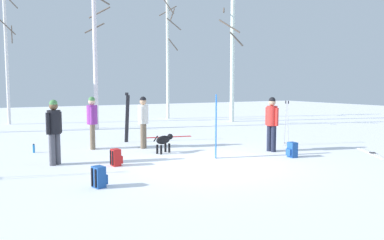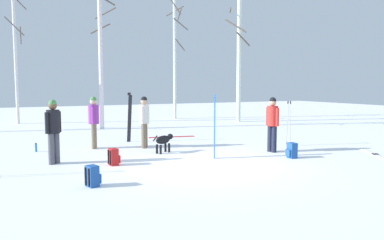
{
  "view_description": "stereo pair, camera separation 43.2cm",
  "coord_description": "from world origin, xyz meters",
  "px_view_note": "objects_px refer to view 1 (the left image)",
  "views": [
    {
      "loc": [
        -5.03,
        -8.57,
        2.1
      ],
      "look_at": [
        0.56,
        1.87,
        1.0
      ],
      "focal_mm": 35.61,
      "sensor_mm": 36.0,
      "label": 1
    },
    {
      "loc": [
        -4.65,
        -8.77,
        2.1
      ],
      "look_at": [
        0.56,
        1.87,
        1.0
      ],
      "focal_mm": 35.61,
      "sensor_mm": 36.0,
      "label": 2
    }
  ],
  "objects_px": {
    "ski_pair_planted_0": "(216,127)",
    "birch_tree_2": "(95,42)",
    "birch_tree_3": "(168,54)",
    "birch_tree_4": "(232,57)",
    "ski_poles_0": "(287,122)",
    "person_0": "(272,121)",
    "dog": "(164,140)",
    "person_2": "(92,119)",
    "backpack_2": "(292,150)",
    "birch_tree_1": "(6,50)",
    "backpack_0": "(99,177)",
    "water_bottle_0": "(34,149)",
    "backpack_1": "(116,158)",
    "ski_pair_lying_0": "(169,137)",
    "ski_pair_planted_1": "(127,118)",
    "ski_pair_lying_1": "(372,153)",
    "person_3": "(143,119)",
    "person_1": "(54,128)"
  },
  "relations": [
    {
      "from": "person_0",
      "to": "person_2",
      "type": "bearing_deg",
      "value": 147.47
    },
    {
      "from": "person_2",
      "to": "ski_pair_planted_1",
      "type": "bearing_deg",
      "value": 31.63
    },
    {
      "from": "backpack_1",
      "to": "birch_tree_1",
      "type": "height_order",
      "value": "birch_tree_1"
    },
    {
      "from": "ski_pair_lying_1",
      "to": "birch_tree_2",
      "type": "relative_size",
      "value": 0.21
    },
    {
      "from": "birch_tree_2",
      "to": "ski_poles_0",
      "type": "bearing_deg",
      "value": -59.51
    },
    {
      "from": "dog",
      "to": "birch_tree_3",
      "type": "relative_size",
      "value": 0.11
    },
    {
      "from": "person_0",
      "to": "ski_poles_0",
      "type": "height_order",
      "value": "person_0"
    },
    {
      "from": "person_3",
      "to": "person_1",
      "type": "bearing_deg",
      "value": -154.98
    },
    {
      "from": "person_3",
      "to": "ski_pair_planted_1",
      "type": "height_order",
      "value": "ski_pair_planted_1"
    },
    {
      "from": "person_3",
      "to": "birch_tree_4",
      "type": "distance_m",
      "value": 10.32
    },
    {
      "from": "backpack_1",
      "to": "backpack_2",
      "type": "relative_size",
      "value": 1.0
    },
    {
      "from": "dog",
      "to": "backpack_1",
      "type": "relative_size",
      "value": 1.87
    },
    {
      "from": "ski_pair_lying_1",
      "to": "birch_tree_4",
      "type": "distance_m",
      "value": 11.29
    },
    {
      "from": "person_1",
      "to": "ski_poles_0",
      "type": "xyz_separation_m",
      "value": [
        7.6,
        -0.39,
        -0.16
      ]
    },
    {
      "from": "person_0",
      "to": "dog",
      "type": "relative_size",
      "value": 2.08
    },
    {
      "from": "ski_pair_planted_0",
      "to": "birch_tree_2",
      "type": "distance_m",
      "value": 9.32
    },
    {
      "from": "ski_poles_0",
      "to": "ski_pair_lying_0",
      "type": "bearing_deg",
      "value": 126.09
    },
    {
      "from": "person_1",
      "to": "birch_tree_2",
      "type": "relative_size",
      "value": 0.22
    },
    {
      "from": "backpack_0",
      "to": "birch_tree_2",
      "type": "distance_m",
      "value": 11.2
    },
    {
      "from": "backpack_1",
      "to": "person_3",
      "type": "bearing_deg",
      "value": 54.42
    },
    {
      "from": "birch_tree_3",
      "to": "birch_tree_4",
      "type": "height_order",
      "value": "birch_tree_3"
    },
    {
      "from": "ski_pair_planted_0",
      "to": "birch_tree_3",
      "type": "relative_size",
      "value": 0.24
    },
    {
      "from": "dog",
      "to": "backpack_1",
      "type": "bearing_deg",
      "value": -148.84
    },
    {
      "from": "water_bottle_0",
      "to": "ski_pair_planted_0",
      "type": "bearing_deg",
      "value": -37.24
    },
    {
      "from": "person_0",
      "to": "ski_pair_lying_0",
      "type": "height_order",
      "value": "person_0"
    },
    {
      "from": "backpack_2",
      "to": "person_0",
      "type": "bearing_deg",
      "value": 83.91
    },
    {
      "from": "person_2",
      "to": "backpack_2",
      "type": "distance_m",
      "value": 6.36
    },
    {
      "from": "person_0",
      "to": "backpack_2",
      "type": "xyz_separation_m",
      "value": [
        -0.11,
        -1.06,
        -0.77
      ]
    },
    {
      "from": "person_1",
      "to": "dog",
      "type": "xyz_separation_m",
      "value": [
        3.24,
        0.25,
        -0.59
      ]
    },
    {
      "from": "birch_tree_2",
      "to": "birch_tree_3",
      "type": "height_order",
      "value": "birch_tree_2"
    },
    {
      "from": "person_0",
      "to": "backpack_0",
      "type": "xyz_separation_m",
      "value": [
        -5.89,
        -1.65,
        -0.77
      ]
    },
    {
      "from": "water_bottle_0",
      "to": "birch_tree_1",
      "type": "bearing_deg",
      "value": 91.33
    },
    {
      "from": "ski_pair_lying_0",
      "to": "water_bottle_0",
      "type": "bearing_deg",
      "value": -166.61
    },
    {
      "from": "birch_tree_1",
      "to": "birch_tree_4",
      "type": "xyz_separation_m",
      "value": [
        11.3,
        -4.3,
        -0.24
      ]
    },
    {
      "from": "person_3",
      "to": "birch_tree_1",
      "type": "bearing_deg",
      "value": 108.54
    },
    {
      "from": "ski_pair_planted_1",
      "to": "water_bottle_0",
      "type": "xyz_separation_m",
      "value": [
        -3.27,
        -0.74,
        -0.77
      ]
    },
    {
      "from": "ski_pair_planted_0",
      "to": "birch_tree_4",
      "type": "xyz_separation_m",
      "value": [
        6.58,
        8.9,
        2.74
      ]
    },
    {
      "from": "ski_poles_0",
      "to": "backpack_0",
      "type": "relative_size",
      "value": 3.52
    },
    {
      "from": "backpack_2",
      "to": "backpack_0",
      "type": "bearing_deg",
      "value": -174.13
    },
    {
      "from": "water_bottle_0",
      "to": "ski_pair_lying_0",
      "type": "bearing_deg",
      "value": 13.39
    },
    {
      "from": "ski_poles_0",
      "to": "birch_tree_4",
      "type": "height_order",
      "value": "birch_tree_4"
    },
    {
      "from": "birch_tree_2",
      "to": "ski_pair_planted_1",
      "type": "bearing_deg",
      "value": -90.38
    },
    {
      "from": "backpack_1",
      "to": "person_2",
      "type": "bearing_deg",
      "value": 88.13
    },
    {
      "from": "ski_pair_planted_0",
      "to": "ski_pair_lying_1",
      "type": "relative_size",
      "value": 1.11
    },
    {
      "from": "person_3",
      "to": "backpack_1",
      "type": "xyz_separation_m",
      "value": [
        -1.63,
        -2.28,
        -0.77
      ]
    },
    {
      "from": "backpack_1",
      "to": "birch_tree_2",
      "type": "relative_size",
      "value": 0.06
    },
    {
      "from": "person_3",
      "to": "ski_pair_lying_0",
      "type": "distance_m",
      "value": 2.88
    },
    {
      "from": "ski_pair_planted_0",
      "to": "birch_tree_2",
      "type": "bearing_deg",
      "value": 97.88
    },
    {
      "from": "backpack_1",
      "to": "water_bottle_0",
      "type": "height_order",
      "value": "backpack_1"
    },
    {
      "from": "ski_pair_planted_0",
      "to": "birch_tree_1",
      "type": "distance_m",
      "value": 14.34
    }
  ]
}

